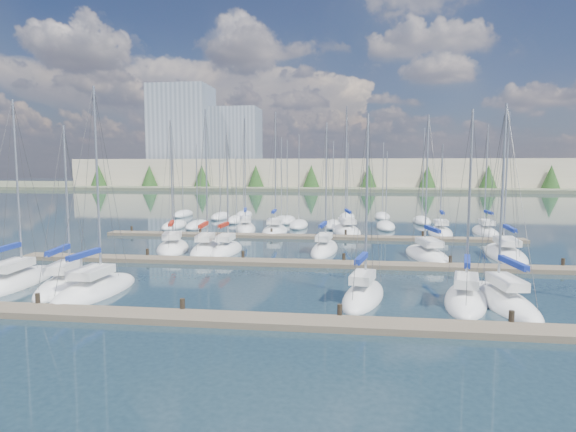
# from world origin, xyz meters

# --- Properties ---
(ground) EXTENTS (400.00, 400.00, 0.00)m
(ground) POSITION_xyz_m (0.00, 60.00, 0.00)
(ground) COLOR #1D303B
(ground) RESTS_ON ground
(dock_near) EXTENTS (44.00, 1.93, 1.10)m
(dock_near) POSITION_xyz_m (0.00, 2.01, 0.15)
(dock_near) COLOR #6B5E4C
(dock_near) RESTS_ON ground
(dock_mid) EXTENTS (44.00, 1.93, 1.10)m
(dock_mid) POSITION_xyz_m (0.00, 16.01, 0.15)
(dock_mid) COLOR #6B5E4C
(dock_mid) RESTS_ON ground
(dock_far) EXTENTS (44.00, 1.93, 1.10)m
(dock_far) POSITION_xyz_m (0.00, 30.01, 0.15)
(dock_far) COLOR #6B5E4C
(dock_far) RESTS_ON ground
(sailboat_p) EXTENTS (4.36, 9.42, 15.16)m
(sailboat_p) POSITION_xyz_m (4.02, 35.40, 0.18)
(sailboat_p) COLOR white
(sailboat_p) RESTS_ON ground
(sailboat_a) EXTENTS (3.36, 8.95, 12.52)m
(sailboat_a) POSITION_xyz_m (-16.83, 7.64, 0.18)
(sailboat_a) COLOR white
(sailboat_a) RESTS_ON ground
(sailboat_d) EXTENTS (3.39, 6.93, 11.25)m
(sailboat_d) POSITION_xyz_m (5.25, 7.06, 0.19)
(sailboat_d) COLOR white
(sailboat_d) RESTS_ON ground
(sailboat_k) EXTENTS (2.87, 8.04, 12.17)m
(sailboat_k) POSITION_xyz_m (2.21, 22.34, 0.19)
(sailboat_k) COLOR white
(sailboat_k) RESTS_ON ground
(sailboat_h) EXTENTS (4.67, 7.80, 12.45)m
(sailboat_h) POSITION_xyz_m (-11.57, 21.41, 0.18)
(sailboat_h) COLOR white
(sailboat_h) RESTS_ON ground
(sailboat_j) EXTENTS (2.42, 6.49, 11.19)m
(sailboat_j) POSITION_xyz_m (-6.38, 20.83, 0.19)
(sailboat_j) COLOR white
(sailboat_j) RESTS_ON ground
(sailboat_r) EXTENTS (2.35, 7.84, 12.93)m
(sailboat_r) POSITION_xyz_m (19.60, 35.98, 0.19)
(sailboat_r) COLOR white
(sailboat_r) RESTS_ON ground
(sailboat_b) EXTENTS (3.66, 8.00, 10.87)m
(sailboat_b) POSITION_xyz_m (-13.24, 7.49, 0.18)
(sailboat_b) COLOR white
(sailboat_b) RESTS_ON ground
(sailboat_c) EXTENTS (3.32, 7.91, 13.03)m
(sailboat_c) POSITION_xyz_m (-10.68, 6.39, 0.18)
(sailboat_c) COLOR white
(sailboat_c) RESTS_ON ground
(sailboat_n) EXTENTS (3.89, 8.08, 14.07)m
(sailboat_n) POSITION_xyz_m (-7.90, 35.50, 0.20)
(sailboat_n) COLOR white
(sailboat_n) RESTS_ON ground
(sailboat_i) EXTENTS (3.05, 8.29, 13.34)m
(sailboat_i) POSITION_xyz_m (-8.25, 20.85, 0.19)
(sailboat_i) COLOR white
(sailboat_i) RESTS_ON ground
(sailboat_e) EXTENTS (3.74, 7.31, 11.42)m
(sailboat_e) POSITION_xyz_m (10.88, 7.02, 0.19)
(sailboat_e) COLOR white
(sailboat_e) RESTS_ON ground
(sailboat_m) EXTENTS (3.54, 9.49, 12.85)m
(sailboat_m) POSITION_xyz_m (17.49, 21.95, 0.17)
(sailboat_m) COLOR white
(sailboat_m) RESTS_ON ground
(sailboat_o) EXTENTS (3.15, 7.82, 14.43)m
(sailboat_o) POSITION_xyz_m (-4.11, 33.97, 0.19)
(sailboat_o) COLOR white
(sailboat_o) RESTS_ON ground
(sailboat_l) EXTENTS (4.10, 8.60, 12.56)m
(sailboat_l) POSITION_xyz_m (10.86, 20.49, 0.18)
(sailboat_l) COLOR white
(sailboat_l) RESTS_ON ground
(sailboat_f) EXTENTS (3.15, 8.26, 11.71)m
(sailboat_f) POSITION_xyz_m (12.85, 7.02, 0.18)
(sailboat_f) COLOR white
(sailboat_f) RESTS_ON ground
(sailboat_q) EXTENTS (3.10, 7.44, 10.79)m
(sailboat_q) POSITION_xyz_m (14.54, 35.12, 0.17)
(sailboat_q) COLOR white
(sailboat_q) RESTS_ON ground
(distant_boats) EXTENTS (36.93, 20.75, 13.30)m
(distant_boats) POSITION_xyz_m (-4.34, 43.76, 0.29)
(distant_boats) COLOR #9EA0A5
(distant_boats) RESTS_ON ground
(shoreline) EXTENTS (400.00, 60.00, 38.00)m
(shoreline) POSITION_xyz_m (-13.29, 149.77, 7.44)
(shoreline) COLOR #666B51
(shoreline) RESTS_ON ground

